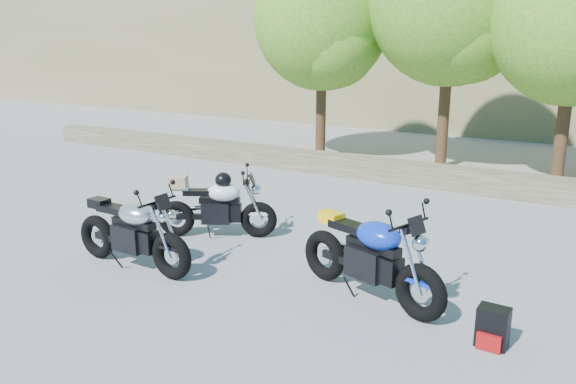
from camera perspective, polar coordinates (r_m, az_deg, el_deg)
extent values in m
plane|color=gray|center=(8.72, -4.56, -6.03)|extent=(90.00, 90.00, 0.00)
cube|color=#494230|center=(13.31, 9.37, 2.25)|extent=(22.00, 0.55, 0.50)
cylinder|color=#382314|center=(15.68, 3.37, 8.97)|extent=(0.28, 0.28, 3.02)
sphere|color=#3E7C1B|center=(15.62, 3.50, 17.27)|extent=(3.67, 3.67, 3.67)
sphere|color=#3E7C1B|center=(15.11, 4.65, 14.88)|extent=(2.38, 2.38, 2.38)
cylinder|color=#382314|center=(14.81, 15.61, 8.77)|extent=(0.28, 0.28, 3.36)
sphere|color=#3E7C1B|center=(14.33, 17.77, 15.65)|extent=(2.64, 2.64, 2.64)
cylinder|color=#382314|center=(13.74, 26.17, 6.43)|extent=(0.28, 0.28, 2.91)
sphere|color=#3E7C1B|center=(13.65, 27.24, 15.51)|extent=(3.54, 3.54, 3.54)
torus|color=black|center=(7.76, -11.74, -6.40)|extent=(0.66, 0.18, 0.66)
torus|color=black|center=(8.80, -18.77, -4.32)|extent=(0.66, 0.18, 0.66)
cylinder|color=silver|center=(7.76, -11.74, -6.40)|extent=(0.23, 0.04, 0.23)
cylinder|color=silver|center=(8.80, -18.77, -4.32)|extent=(0.23, 0.04, 0.23)
cube|color=black|center=(8.24, -15.64, -4.46)|extent=(0.50, 0.32, 0.37)
cube|color=black|center=(8.12, -15.41, -3.05)|extent=(0.72, 0.18, 0.10)
ellipsoid|color=silver|center=(8.02, -15.13, -2.16)|extent=(0.60, 0.41, 0.31)
cube|color=black|center=(8.35, -17.25, -1.65)|extent=(0.52, 0.23, 0.09)
cube|color=black|center=(8.57, -18.63, -1.06)|extent=(0.29, 0.21, 0.13)
cylinder|color=black|center=(7.67, -13.14, -0.96)|extent=(0.04, 0.68, 0.03)
sphere|color=silver|center=(7.61, -12.18, -2.41)|extent=(0.19, 0.19, 0.19)
torus|color=black|center=(9.24, -2.99, -2.81)|extent=(0.60, 0.43, 0.61)
torus|color=black|center=(9.46, -11.25, -2.66)|extent=(0.60, 0.43, 0.61)
cylinder|color=silver|center=(9.24, -2.99, -2.81)|extent=(0.20, 0.13, 0.21)
cylinder|color=silver|center=(9.46, -11.25, -2.66)|extent=(0.20, 0.13, 0.21)
cube|color=black|center=(9.29, -7.31, -2.07)|extent=(0.54, 0.47, 0.34)
cube|color=black|center=(9.23, -6.95, -0.84)|extent=(0.65, 0.45, 0.09)
ellipsoid|color=white|center=(9.18, -6.56, -0.05)|extent=(0.65, 0.58, 0.29)
cube|color=black|center=(9.25, -9.11, -0.02)|extent=(0.52, 0.41, 0.09)
cube|color=white|center=(9.31, -10.84, 0.23)|extent=(0.32, 0.29, 0.12)
cylinder|color=black|center=(9.08, -4.24, 1.26)|extent=(0.33, 0.56, 0.03)
sphere|color=silver|center=(9.10, -3.27, 0.26)|extent=(0.17, 0.17, 0.17)
ellipsoid|color=black|center=(9.13, -6.60, 1.22)|extent=(0.37, 0.37, 0.25)
cube|color=#A2815E|center=(9.28, -11.11, 1.02)|extent=(0.37, 0.35, 0.19)
torus|color=black|center=(6.68, 13.32, -9.90)|extent=(0.71, 0.37, 0.69)
torus|color=black|center=(7.60, 3.75, -6.44)|extent=(0.71, 0.37, 0.69)
cylinder|color=silver|center=(6.68, 13.32, -9.90)|extent=(0.24, 0.11, 0.24)
cylinder|color=silver|center=(7.60, 3.75, -6.44)|extent=(0.24, 0.11, 0.24)
cube|color=black|center=(7.08, 8.11, -7.07)|extent=(0.59, 0.46, 0.39)
cube|color=black|center=(6.95, 8.65, -5.42)|extent=(0.77, 0.39, 0.11)
ellipsoid|color=#0C29BB|center=(6.85, 9.18, -4.39)|extent=(0.72, 0.58, 0.33)
cube|color=black|center=(7.15, 6.26, -3.48)|extent=(0.59, 0.39, 0.10)
cube|color=yellow|center=(7.34, 4.41, -2.58)|extent=(0.35, 0.30, 0.14)
cylinder|color=black|center=(6.53, 12.18, -3.23)|extent=(0.25, 0.69, 0.03)
sphere|color=silver|center=(6.49, 13.31, -5.11)|extent=(0.19, 0.19, 0.19)
cube|color=black|center=(6.43, 20.09, -12.74)|extent=(0.33, 0.24, 0.43)
cube|color=#9F0D0E|center=(6.36, 19.70, -14.22)|extent=(0.25, 0.05, 0.18)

